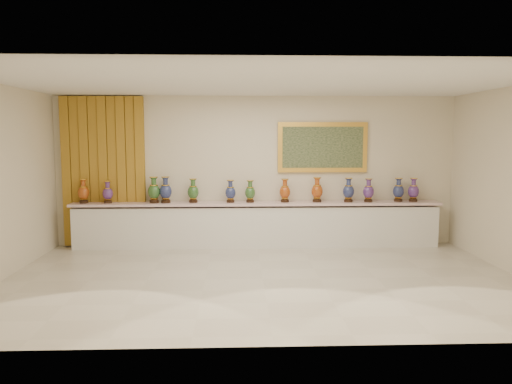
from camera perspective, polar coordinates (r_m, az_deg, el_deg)
ground at (r=7.85m, az=0.76°, el=-9.91°), size 8.00×8.00×0.00m
room at (r=10.17m, az=-13.19°, el=2.71°), size 8.00×8.00×8.00m
counter at (r=9.96m, az=0.10°, el=-3.81°), size 7.28×0.48×0.90m
vase_0 at (r=10.29m, az=-19.11°, el=-0.04°), size 0.29×0.29×0.47m
vase_1 at (r=10.16m, az=-16.58°, el=-0.14°), size 0.24×0.24×0.43m
vase_2 at (r=9.96m, az=-11.58°, el=0.09°), size 0.25×0.25×0.51m
vase_3 at (r=9.94m, az=-10.29°, el=0.11°), size 0.28×0.28×0.51m
vase_4 at (r=9.90m, az=-7.19°, el=0.02°), size 0.24×0.24×0.47m
vase_5 at (r=9.84m, az=-2.94°, el=-0.04°), size 0.26×0.26×0.44m
vase_6 at (r=9.85m, az=-0.68°, el=-0.05°), size 0.23×0.23×0.44m
vase_7 at (r=9.89m, az=3.32°, el=0.04°), size 0.24×0.24×0.46m
vase_8 at (r=9.97m, az=6.99°, el=0.12°), size 0.29×0.29×0.49m
vase_9 at (r=10.07m, az=10.52°, el=0.09°), size 0.24×0.24×0.48m
vase_10 at (r=10.16m, az=12.73°, el=0.07°), size 0.29×0.29×0.47m
vase_11 at (r=10.37m, az=15.96°, el=0.11°), size 0.26×0.26×0.47m
vase_12 at (r=10.45m, az=17.55°, el=0.11°), size 0.29×0.29×0.47m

